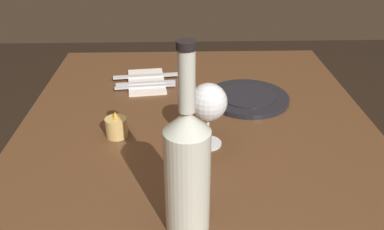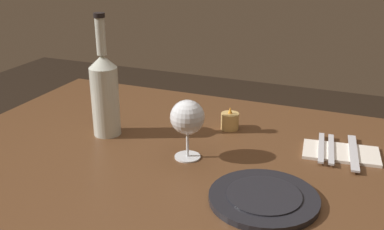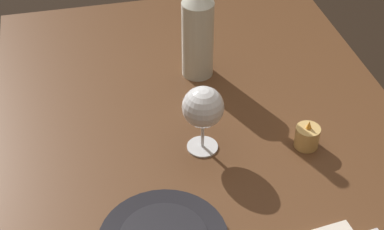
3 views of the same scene
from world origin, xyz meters
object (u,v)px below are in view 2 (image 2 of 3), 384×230
object	(u,v)px
votive_candle	(230,121)
table_knife	(353,152)
dinner_plate	(264,198)
wine_bottle	(105,92)
folded_napkin	(341,153)
fork_outer	(321,147)
fork_inner	(331,149)
wine_glass_left	(187,118)

from	to	relation	value
votive_candle	table_knife	xyz separation A→B (m)	(0.35, -0.05, -0.01)
dinner_plate	table_knife	xyz separation A→B (m)	(0.16, 0.29, 0.00)
wine_bottle	folded_napkin	bearing A→B (deg)	10.36
table_knife	fork_outer	bearing A→B (deg)	180.00
fork_inner	table_knife	bearing A→B (deg)	0.00
wine_bottle	dinner_plate	world-z (taller)	wine_bottle
fork_inner	fork_outer	xyz separation A→B (m)	(-0.02, 0.00, 0.00)
wine_glass_left	fork_inner	xyz separation A→B (m)	(0.33, 0.17, -0.10)
wine_bottle	fork_inner	distance (m)	0.62
wine_bottle	fork_inner	size ratio (longest dim) A/B	1.88
wine_glass_left	table_knife	bearing A→B (deg)	23.20
wine_bottle	fork_inner	bearing A→B (deg)	10.78
dinner_plate	fork_inner	size ratio (longest dim) A/B	1.30
votive_candle	table_knife	world-z (taller)	votive_candle
wine_glass_left	wine_bottle	size ratio (longest dim) A/B	0.45
wine_glass_left	dinner_plate	distance (m)	0.28
votive_candle	wine_bottle	bearing A→B (deg)	-152.10
table_knife	votive_candle	bearing A→B (deg)	171.81
table_knife	dinner_plate	bearing A→B (deg)	-118.60
votive_candle	folded_napkin	size ratio (longest dim) A/B	0.33
dinner_plate	wine_bottle	bearing A→B (deg)	160.15
table_knife	wine_bottle	bearing A→B (deg)	-170.11
votive_candle	fork_inner	bearing A→B (deg)	-9.71
dinner_plate	folded_napkin	xyz separation A→B (m)	(0.13, 0.29, -0.00)
wine_glass_left	votive_candle	world-z (taller)	wine_glass_left
fork_inner	table_knife	size ratio (longest dim) A/B	0.86
dinner_plate	table_knife	bearing A→B (deg)	61.40
wine_glass_left	dinner_plate	bearing A→B (deg)	-29.12
dinner_plate	folded_napkin	size ratio (longest dim) A/B	1.16
votive_candle	fork_outer	world-z (taller)	votive_candle
votive_candle	table_knife	bearing A→B (deg)	-8.19
wine_bottle	folded_napkin	xyz separation A→B (m)	(0.63, 0.11, -0.12)
votive_candle	fork_outer	size ratio (longest dim) A/B	0.37
dinner_plate	folded_napkin	bearing A→B (deg)	66.11
wine_bottle	table_knife	bearing A→B (deg)	9.89
wine_bottle	dinner_plate	distance (m)	0.54
fork_inner	folded_napkin	bearing A→B (deg)	0.00
wine_glass_left	fork_outer	bearing A→B (deg)	28.36
table_knife	wine_glass_left	bearing A→B (deg)	-156.80
votive_candle	table_knife	size ratio (longest dim) A/B	0.32
votive_candle	folded_napkin	distance (m)	0.32
wine_bottle	votive_candle	world-z (taller)	wine_bottle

